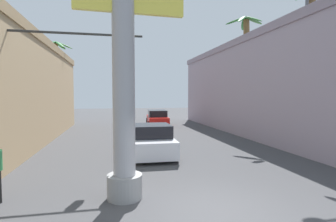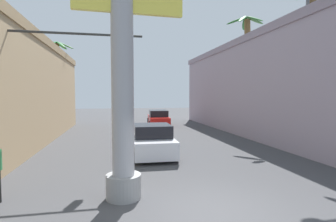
{
  "view_description": "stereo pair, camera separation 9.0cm",
  "coord_description": "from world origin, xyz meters",
  "px_view_note": "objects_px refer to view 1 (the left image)",
  "views": [
    {
      "loc": [
        -2.46,
        -6.1,
        3.01
      ],
      "look_at": [
        0.0,
        5.64,
        2.29
      ],
      "focal_mm": 28.0,
      "sensor_mm": 36.0,
      "label": 1
    },
    {
      "loc": [
        -2.37,
        -6.12,
        3.01
      ],
      "look_at": [
        0.0,
        5.64,
        2.29
      ],
      "focal_mm": 28.0,
      "sensor_mm": 36.0,
      "label": 2
    }
  ],
  "objects_px": {
    "car_lead": "(151,141)",
    "palm_tree_near_right": "(308,40)",
    "neon_sign_pole": "(123,1)",
    "car_far": "(157,118)",
    "palm_tree_far_left": "(57,77)",
    "traffic_light_mast": "(48,70)",
    "palm_tree_mid_right": "(247,69)",
    "street_lamp": "(298,59)"
  },
  "relations": [
    {
      "from": "car_lead",
      "to": "palm_tree_near_right",
      "type": "relative_size",
      "value": 0.51
    },
    {
      "from": "neon_sign_pole",
      "to": "car_far",
      "type": "distance_m",
      "value": 18.7
    },
    {
      "from": "neon_sign_pole",
      "to": "palm_tree_far_left",
      "type": "bearing_deg",
      "value": 106.88
    },
    {
      "from": "traffic_light_mast",
      "to": "car_far",
      "type": "bearing_deg",
      "value": 64.15
    },
    {
      "from": "traffic_light_mast",
      "to": "palm_tree_far_left",
      "type": "bearing_deg",
      "value": 99.38
    },
    {
      "from": "traffic_light_mast",
      "to": "car_far",
      "type": "distance_m",
      "value": 15.83
    },
    {
      "from": "car_lead",
      "to": "palm_tree_mid_right",
      "type": "distance_m",
      "value": 9.9
    },
    {
      "from": "car_far",
      "to": "palm_tree_mid_right",
      "type": "xyz_separation_m",
      "value": [
        5.39,
        -7.58,
        4.18
      ]
    },
    {
      "from": "palm_tree_far_left",
      "to": "street_lamp",
      "type": "bearing_deg",
      "value": -42.82
    },
    {
      "from": "car_far",
      "to": "palm_tree_mid_right",
      "type": "relative_size",
      "value": 0.55
    },
    {
      "from": "neon_sign_pole",
      "to": "traffic_light_mast",
      "type": "distance_m",
      "value": 4.94
    },
    {
      "from": "palm_tree_near_right",
      "to": "palm_tree_mid_right",
      "type": "bearing_deg",
      "value": 89.51
    },
    {
      "from": "palm_tree_near_right",
      "to": "street_lamp",
      "type": "bearing_deg",
      "value": -163.36
    },
    {
      "from": "street_lamp",
      "to": "car_lead",
      "type": "height_order",
      "value": "street_lamp"
    },
    {
      "from": "palm_tree_mid_right",
      "to": "palm_tree_near_right",
      "type": "distance_m",
      "value": 6.16
    },
    {
      "from": "car_lead",
      "to": "palm_tree_far_left",
      "type": "xyz_separation_m",
      "value": [
        -6.5,
        10.79,
        3.88
      ]
    },
    {
      "from": "street_lamp",
      "to": "car_lead",
      "type": "xyz_separation_m",
      "value": [
        -7.01,
        1.74,
        -4.09
      ]
    },
    {
      "from": "street_lamp",
      "to": "car_lead",
      "type": "distance_m",
      "value": 8.3
    },
    {
      "from": "palm_tree_mid_right",
      "to": "neon_sign_pole",
      "type": "bearing_deg",
      "value": -132.78
    },
    {
      "from": "palm_tree_mid_right",
      "to": "street_lamp",
      "type": "bearing_deg",
      "value": -96.37
    },
    {
      "from": "palm_tree_mid_right",
      "to": "palm_tree_near_right",
      "type": "relative_size",
      "value": 0.96
    },
    {
      "from": "neon_sign_pole",
      "to": "palm_tree_mid_right",
      "type": "bearing_deg",
      "value": 47.22
    },
    {
      "from": "neon_sign_pole",
      "to": "palm_tree_near_right",
      "type": "bearing_deg",
      "value": 23.07
    },
    {
      "from": "palm_tree_mid_right",
      "to": "palm_tree_near_right",
      "type": "xyz_separation_m",
      "value": [
        -0.05,
        -6.1,
        0.86
      ]
    },
    {
      "from": "car_lead",
      "to": "traffic_light_mast",
      "type": "bearing_deg",
      "value": -157.95
    },
    {
      "from": "traffic_light_mast",
      "to": "palm_tree_near_right",
      "type": "distance_m",
      "value": 12.22
    },
    {
      "from": "palm_tree_mid_right",
      "to": "palm_tree_far_left",
      "type": "xyz_separation_m",
      "value": [
        -14.22,
        6.23,
        -0.34
      ]
    },
    {
      "from": "street_lamp",
      "to": "car_far",
      "type": "height_order",
      "value": "street_lamp"
    },
    {
      "from": "car_far",
      "to": "palm_tree_mid_right",
      "type": "distance_m",
      "value": 10.2
    },
    {
      "from": "palm_tree_far_left",
      "to": "car_lead",
      "type": "bearing_deg",
      "value": -58.93
    },
    {
      "from": "car_lead",
      "to": "car_far",
      "type": "height_order",
      "value": "same"
    },
    {
      "from": "car_lead",
      "to": "palm_tree_near_right",
      "type": "bearing_deg",
      "value": -11.39
    },
    {
      "from": "street_lamp",
      "to": "palm_tree_mid_right",
      "type": "height_order",
      "value": "palm_tree_mid_right"
    },
    {
      "from": "street_lamp",
      "to": "traffic_light_mast",
      "type": "distance_m",
      "value": 11.46
    },
    {
      "from": "car_lead",
      "to": "palm_tree_near_right",
      "type": "xyz_separation_m",
      "value": [
        7.66,
        -1.54,
        5.08
      ]
    },
    {
      "from": "car_lead",
      "to": "palm_tree_far_left",
      "type": "bearing_deg",
      "value": 121.07
    },
    {
      "from": "palm_tree_near_right",
      "to": "palm_tree_far_left",
      "type": "bearing_deg",
      "value": 138.96
    },
    {
      "from": "traffic_light_mast",
      "to": "car_lead",
      "type": "distance_m",
      "value": 5.81
    },
    {
      "from": "palm_tree_mid_right",
      "to": "car_far",
      "type": "bearing_deg",
      "value": 125.39
    },
    {
      "from": "neon_sign_pole",
      "to": "palm_tree_far_left",
      "type": "relative_size",
      "value": 1.46
    },
    {
      "from": "car_far",
      "to": "palm_tree_near_right",
      "type": "xyz_separation_m",
      "value": [
        5.34,
        -13.68,
        5.04
      ]
    },
    {
      "from": "street_lamp",
      "to": "palm_tree_near_right",
      "type": "height_order",
      "value": "palm_tree_near_right"
    }
  ]
}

